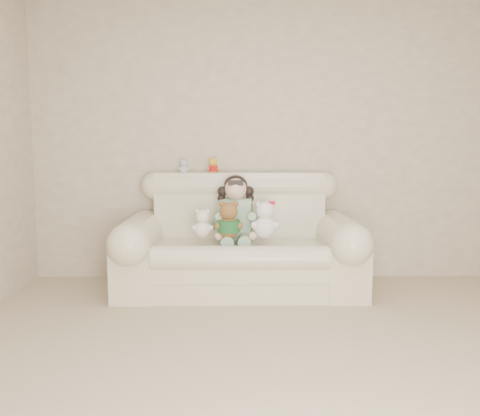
% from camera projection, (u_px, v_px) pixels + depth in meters
% --- Properties ---
extents(floor, '(5.00, 5.00, 0.00)m').
position_uv_depth(floor, '(301.00, 406.00, 2.50)').
color(floor, gray).
rests_on(floor, ground).
extents(wall_back, '(4.50, 0.00, 4.50)m').
position_uv_depth(wall_back, '(269.00, 143.00, 4.82)').
color(wall_back, '#A29181').
rests_on(wall_back, ground).
extents(sofa, '(2.10, 0.95, 1.03)m').
position_uv_depth(sofa, '(240.00, 233.00, 4.41)').
color(sofa, '#F8EBC8').
rests_on(sofa, floor).
extents(seated_child, '(0.41, 0.49, 0.61)m').
position_uv_depth(seated_child, '(236.00, 209.00, 4.47)').
color(seated_child, '#266D35').
rests_on(seated_child, sofa).
extents(brown_teddy, '(0.26, 0.21, 0.37)m').
position_uv_depth(brown_teddy, '(229.00, 216.00, 4.23)').
color(brown_teddy, brown).
rests_on(brown_teddy, sofa).
extents(white_cat, '(0.28, 0.24, 0.38)m').
position_uv_depth(white_cat, '(265.00, 216.00, 4.25)').
color(white_cat, white).
rests_on(white_cat, sofa).
extents(cream_teddy, '(0.22, 0.20, 0.29)m').
position_uv_depth(cream_teddy, '(203.00, 221.00, 4.28)').
color(cream_teddy, white).
rests_on(cream_teddy, sofa).
extents(yellow_mini_bear, '(0.14, 0.13, 0.18)m').
position_uv_depth(yellow_mini_bear, '(213.00, 164.00, 4.71)').
color(yellow_mini_bear, gold).
rests_on(yellow_mini_bear, sofa).
extents(grey_mini_plush, '(0.13, 0.12, 0.17)m').
position_uv_depth(grey_mini_plush, '(184.00, 165.00, 4.71)').
color(grey_mini_plush, silver).
rests_on(grey_mini_plush, sofa).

